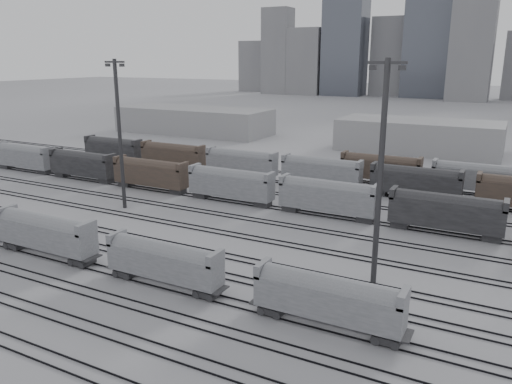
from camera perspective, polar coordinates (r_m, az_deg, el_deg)
The scene contains 13 objects.
ground at distance 54.70m, azimuth -11.90°, elevation -10.61°, with size 900.00×900.00×0.00m, color #B8B8BD.
tracks at distance 67.87m, azimuth -2.50°, elevation -5.04°, with size 220.00×71.50×0.16m.
hopper_car_a at distance 65.46m, azimuth -22.91°, elevation -4.16°, with size 14.38×2.86×5.14m.
hopper_car_b at distance 53.55m, azimuth -10.48°, elevation -7.63°, with size 13.43×2.67×4.80m.
hopper_car_c at distance 45.47m, azimuth 8.23°, elevation -11.75°, with size 13.61×2.70×4.87m.
light_mast_b at distance 80.78m, azimuth -15.34°, elevation 6.68°, with size 3.73×0.60×23.30m.
light_mast_c at distance 52.00m, azimuth 14.05°, elevation 2.44°, with size 3.75×0.60×23.45m.
bg_string_near at distance 76.42m, azimuth 8.18°, elevation -0.72°, with size 151.00×3.00×5.60m.
bg_string_mid at distance 89.08m, azimuth 17.76°, elevation 0.97°, with size 151.00×3.00×5.60m.
warehouse_left at distance 162.59m, azimuth -7.15°, elevation 8.11°, with size 50.00×18.00×8.00m, color gray.
warehouse_mid at distance 135.74m, azimuth 18.10°, elevation 6.12°, with size 40.00×18.00×8.00m, color gray.
skyline at distance 318.41m, azimuth 24.84°, elevation 15.79°, with size 316.00×22.40×95.00m.
crane_left at distance 349.53m, azimuth 18.69°, elevation 19.92°, with size 42.00×1.80×100.00m.
Camera 1 is at (32.22, -37.49, 23.41)m, focal length 35.00 mm.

